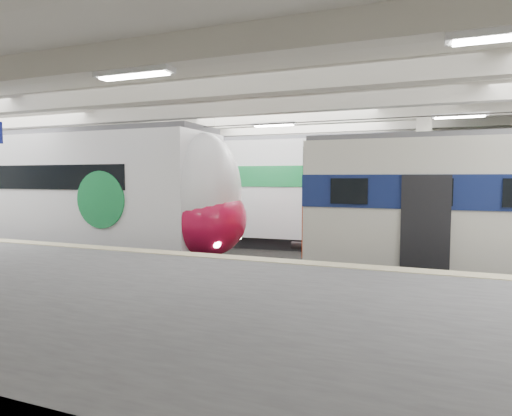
% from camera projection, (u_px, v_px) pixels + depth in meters
% --- Properties ---
extents(station_hall, '(36.00, 24.00, 5.75)m').
position_uv_depth(station_hall, '(231.00, 170.00, 11.87)').
color(station_hall, black).
rests_on(station_hall, ground).
extents(modern_emu, '(14.89, 3.07, 4.75)m').
position_uv_depth(modern_emu, '(77.00, 196.00, 16.12)').
color(modern_emu, white).
rests_on(modern_emu, ground).
extents(far_train, '(15.29, 3.87, 4.79)m').
position_uv_depth(far_train, '(246.00, 190.00, 19.57)').
color(far_train, white).
rests_on(far_train, ground).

